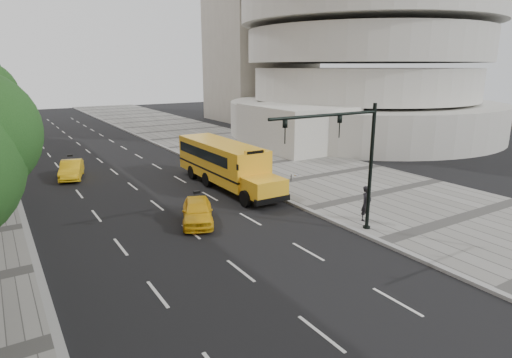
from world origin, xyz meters
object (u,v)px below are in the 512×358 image
traffic_signal (350,154)px  taxi_far (71,170)px  pedestrian (366,203)px  taxi_near (197,211)px  school_bus (223,161)px

traffic_signal → taxi_far: bearing=116.0°
taxi_far → pedestrian: 21.65m
pedestrian → taxi_far: bearing=113.0°
traffic_signal → taxi_near: bearing=134.1°
taxi_far → school_bus: bearing=-26.5°
taxi_near → pedestrian: 8.91m
taxi_far → taxi_near: bearing=-58.5°
school_bus → taxi_near: bearing=-128.4°
taxi_far → traffic_signal: size_ratio=0.63×
school_bus → traffic_signal: 11.71m
taxi_near → traffic_signal: (5.36, -5.54, 3.43)m
school_bus → taxi_far: size_ratio=2.85×
taxi_far → traffic_signal: (9.36, -19.16, 3.42)m
school_bus → pedestrian: size_ratio=6.17×
taxi_near → pedestrian: pedestrian is taller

